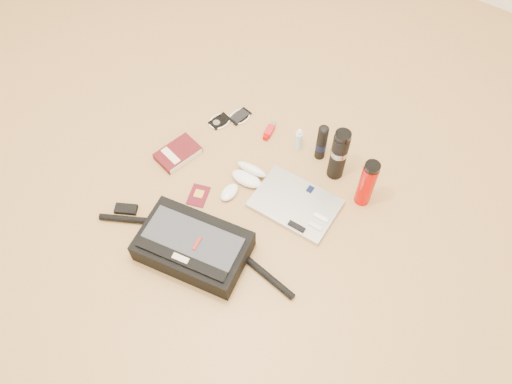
% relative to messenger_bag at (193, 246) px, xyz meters
% --- Properties ---
extents(ground, '(4.00, 4.00, 0.00)m').
position_rel_messenger_bag_xyz_m(ground, '(0.04, 0.23, -0.06)').
color(ground, '#B5864B').
rests_on(ground, ground).
extents(messenger_bag, '(0.87, 0.35, 0.12)m').
position_rel_messenger_bag_xyz_m(messenger_bag, '(0.00, 0.00, 0.00)').
color(messenger_bag, black).
rests_on(messenger_bag, ground).
extents(laptop, '(0.37, 0.26, 0.03)m').
position_rel_messenger_bag_xyz_m(laptop, '(0.22, 0.43, -0.04)').
color(laptop, '#B3B3B5').
rests_on(laptop, ground).
extents(book, '(0.17, 0.22, 0.04)m').
position_rel_messenger_bag_xyz_m(book, '(-0.37, 0.34, -0.04)').
color(book, '#4B0E12').
rests_on(book, ground).
extents(passport, '(0.11, 0.13, 0.01)m').
position_rel_messenger_bag_xyz_m(passport, '(-0.16, 0.22, -0.05)').
color(passport, '#540C18').
rests_on(passport, ground).
extents(mouse, '(0.06, 0.10, 0.03)m').
position_rel_messenger_bag_xyz_m(mouse, '(-0.05, 0.31, -0.04)').
color(mouse, white).
rests_on(mouse, ground).
extents(sunglasses_case, '(0.15, 0.13, 0.08)m').
position_rel_messenger_bag_xyz_m(sunglasses_case, '(-0.03, 0.43, -0.03)').
color(sunglasses_case, white).
rests_on(sunglasses_case, ground).
extents(ipod, '(0.10, 0.11, 0.01)m').
position_rel_messenger_bag_xyz_m(ipod, '(-0.34, 0.61, -0.05)').
color(ipod, black).
rests_on(ipod, ground).
extents(phone, '(0.10, 0.12, 0.01)m').
position_rel_messenger_bag_xyz_m(phone, '(-0.28, 0.69, -0.05)').
color(phone, black).
rests_on(phone, ground).
extents(inhaler, '(0.05, 0.12, 0.03)m').
position_rel_messenger_bag_xyz_m(inhaler, '(-0.10, 0.70, -0.04)').
color(inhaler, red).
rests_on(inhaler, ground).
extents(spray_bottle, '(0.04, 0.04, 0.12)m').
position_rel_messenger_bag_xyz_m(spray_bottle, '(0.05, 0.70, -0.00)').
color(spray_bottle, '#AFE0F5').
rests_on(spray_bottle, ground).
extents(aerosol_can, '(0.06, 0.06, 0.20)m').
position_rel_messenger_bag_xyz_m(aerosol_can, '(0.16, 0.72, 0.05)').
color(aerosol_can, black).
rests_on(aerosol_can, ground).
extents(thermos_black, '(0.07, 0.07, 0.28)m').
position_rel_messenger_bag_xyz_m(thermos_black, '(0.27, 0.67, 0.09)').
color(thermos_black, black).
rests_on(thermos_black, ground).
extents(thermos_red, '(0.08, 0.08, 0.26)m').
position_rel_messenger_bag_xyz_m(thermos_red, '(0.44, 0.62, 0.07)').
color(thermos_red, '#BA0500').
rests_on(thermos_red, ground).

